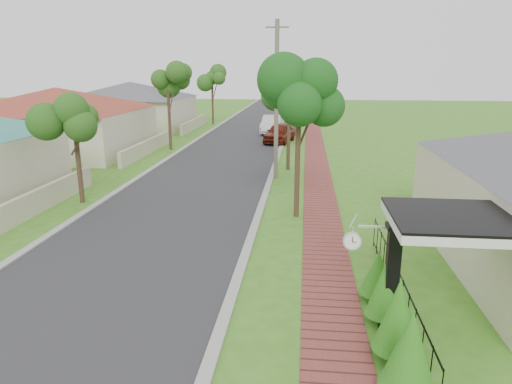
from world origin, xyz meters
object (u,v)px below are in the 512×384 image
at_px(porch_post, 391,281).
at_px(parked_car_red, 280,133).
at_px(parked_car_white, 272,125).
at_px(utility_pole, 276,101).
at_px(station_clock, 354,240).
at_px(near_tree, 299,101).

height_order(porch_post, parked_car_red, porch_post).
xyz_separation_m(parked_car_white, utility_pole, (1.49, -17.74, 3.40)).
relative_size(utility_pole, station_clock, 7.78).
xyz_separation_m(parked_car_red, station_clock, (3.29, -26.86, 1.17)).
distance_m(parked_car_white, utility_pole, 18.12).
bearing_deg(near_tree, parked_car_white, 96.49).
bearing_deg(parked_car_white, parked_car_red, -76.69).
bearing_deg(parked_car_red, porch_post, -69.53).
xyz_separation_m(near_tree, station_clock, (1.49, -7.60, -2.72)).
height_order(parked_car_white, station_clock, station_clock).
height_order(utility_pole, station_clock, utility_pole).
distance_m(utility_pole, station_clock, 14.84).
bearing_deg(near_tree, porch_post, -73.63).
bearing_deg(parked_car_red, parked_car_white, 112.46).
xyz_separation_m(porch_post, utility_pole, (-3.65, 14.80, 3.09)).
bearing_deg(near_tree, station_clock, -78.93).
relative_size(porch_post, parked_car_white, 0.51).
distance_m(parked_car_white, near_tree, 25.00).
bearing_deg(porch_post, station_clock, 155.15).
bearing_deg(parked_car_red, station_clock, -71.21).
distance_m(near_tree, station_clock, 8.21).
relative_size(porch_post, near_tree, 0.43).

